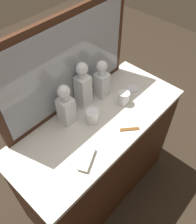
{
  "coord_description": "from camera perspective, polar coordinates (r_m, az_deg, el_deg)",
  "views": [
    {
      "loc": [
        -0.71,
        -0.65,
        2.02
      ],
      "look_at": [
        0.0,
        0.0,
        0.96
      ],
      "focal_mm": 38.79,
      "sensor_mm": 36.0,
      "label": 1
    }
  ],
  "objects": [
    {
      "name": "crystal_decanter_front",
      "position": [
        1.42,
        -7.55,
        0.99
      ],
      "size": [
        0.08,
        0.08,
        0.28
      ],
      "color": "white",
      "rests_on": "dresser"
    },
    {
      "name": "crystal_decanter_right",
      "position": [
        1.58,
        0.88,
        7.1
      ],
      "size": [
        0.08,
        0.08,
        0.27
      ],
      "color": "white",
      "rests_on": "dresser"
    },
    {
      "name": "crystal_tumbler_front",
      "position": [
        1.57,
        6.09,
        3.25
      ],
      "size": [
        0.07,
        0.07,
        0.09
      ],
      "color": "white",
      "rests_on": "dresser"
    },
    {
      "name": "crystal_tumbler_far_left",
      "position": [
        1.46,
        -1.33,
        -1.05
      ],
      "size": [
        0.08,
        0.08,
        0.08
      ],
      "color": "white",
      "rests_on": "dresser"
    },
    {
      "name": "porcelain_dish",
      "position": [
        1.7,
        8.14,
        5.51
      ],
      "size": [
        0.08,
        0.08,
        0.01
      ],
      "color": "silver",
      "rests_on": "dresser"
    },
    {
      "name": "tortoiseshell_comb",
      "position": [
        1.45,
        7.47,
        -4.04
      ],
      "size": [
        0.1,
        0.09,
        0.01
      ],
      "color": "brown",
      "rests_on": "dresser"
    },
    {
      "name": "ground_plane",
      "position": [
        2.23,
        0.0,
        -16.89
      ],
      "size": [
        6.0,
        6.0,
        0.0
      ],
      "primitive_type": "plane",
      "color": "#2D2319"
    },
    {
      "name": "dresser_mirror",
      "position": [
        1.41,
        -7.34,
        10.97
      ],
      "size": [
        0.97,
        0.03,
        0.6
      ],
      "color": "#381E11",
      "rests_on": "dresser"
    },
    {
      "name": "crystal_decanter_far_right",
      "position": [
        1.51,
        -3.56,
        5.65
      ],
      "size": [
        0.08,
        0.08,
        0.31
      ],
      "color": "white",
      "rests_on": "dresser"
    },
    {
      "name": "silver_brush_far_right",
      "position": [
        1.31,
        -2.73,
        -11.0
      ],
      "size": [
        0.16,
        0.12,
        0.02
      ],
      "color": "#B7A88C",
      "rests_on": "dresser"
    },
    {
      "name": "dresser",
      "position": [
        1.84,
        0.0,
        -10.97
      ],
      "size": [
        1.2,
        0.51,
        0.88
      ],
      "color": "#381E11",
      "rests_on": "ground_plane"
    }
  ]
}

